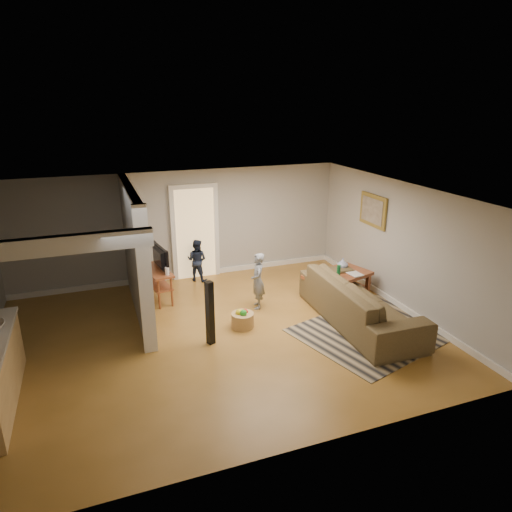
{
  "coord_description": "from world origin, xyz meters",
  "views": [
    {
      "loc": [
        -1.86,
        -6.97,
        3.99
      ],
      "look_at": [
        1.02,
        0.86,
        1.1
      ],
      "focal_mm": 32.0,
      "sensor_mm": 36.0,
      "label": 1
    }
  ],
  "objects_px": {
    "child": "(258,307)",
    "tv_console": "(158,272)",
    "speaker_left": "(210,313)",
    "speaker_right": "(149,290)",
    "toy_basket": "(243,319)",
    "sofa": "(358,322)",
    "toddler": "(198,280)",
    "coffee_table": "(338,278)"
  },
  "relations": [
    {
      "from": "child",
      "to": "tv_console",
      "type": "bearing_deg",
      "value": -105.35
    },
    {
      "from": "speaker_left",
      "to": "child",
      "type": "xyz_separation_m",
      "value": [
        1.26,
        1.06,
        -0.57
      ]
    },
    {
      "from": "speaker_right",
      "to": "toy_basket",
      "type": "distance_m",
      "value": 1.97
    },
    {
      "from": "sofa",
      "to": "toy_basket",
      "type": "height_order",
      "value": "sofa"
    },
    {
      "from": "child",
      "to": "toddler",
      "type": "xyz_separation_m",
      "value": [
        -0.8,
        1.84,
        0.0
      ]
    },
    {
      "from": "speaker_right",
      "to": "sofa",
      "type": "bearing_deg",
      "value": -30.64
    },
    {
      "from": "coffee_table",
      "to": "tv_console",
      "type": "bearing_deg",
      "value": 161.62
    },
    {
      "from": "coffee_table",
      "to": "toy_basket",
      "type": "relative_size",
      "value": 3.7
    },
    {
      "from": "tv_console",
      "to": "speaker_left",
      "type": "distance_m",
      "value": 2.21
    },
    {
      "from": "coffee_table",
      "to": "speaker_left",
      "type": "relative_size",
      "value": 1.35
    },
    {
      "from": "speaker_left",
      "to": "toy_basket",
      "type": "height_order",
      "value": "speaker_left"
    },
    {
      "from": "sofa",
      "to": "speaker_left",
      "type": "distance_m",
      "value": 2.86
    },
    {
      "from": "coffee_table",
      "to": "toddler",
      "type": "xyz_separation_m",
      "value": [
        -2.55,
        1.94,
        -0.42
      ]
    },
    {
      "from": "toddler",
      "to": "speaker_left",
      "type": "bearing_deg",
      "value": 118.4
    },
    {
      "from": "tv_console",
      "to": "child",
      "type": "bearing_deg",
      "value": -40.32
    },
    {
      "from": "coffee_table",
      "to": "child",
      "type": "height_order",
      "value": "coffee_table"
    },
    {
      "from": "speaker_left",
      "to": "toy_basket",
      "type": "relative_size",
      "value": 2.74
    },
    {
      "from": "sofa",
      "to": "tv_console",
      "type": "height_order",
      "value": "tv_console"
    },
    {
      "from": "speaker_right",
      "to": "child",
      "type": "distance_m",
      "value": 2.18
    },
    {
      "from": "speaker_left",
      "to": "toy_basket",
      "type": "xyz_separation_m",
      "value": [
        0.7,
        0.37,
        -0.42
      ]
    },
    {
      "from": "speaker_left",
      "to": "child",
      "type": "relative_size",
      "value": 1.0
    },
    {
      "from": "toy_basket",
      "to": "toddler",
      "type": "height_order",
      "value": "toddler"
    },
    {
      "from": "sofa",
      "to": "speaker_right",
      "type": "distance_m",
      "value": 4.05
    },
    {
      "from": "sofa",
      "to": "speaker_right",
      "type": "xyz_separation_m",
      "value": [
        -3.6,
        1.81,
        0.47
      ]
    },
    {
      "from": "toddler",
      "to": "speaker_right",
      "type": "bearing_deg",
      "value": 83.21
    },
    {
      "from": "tv_console",
      "to": "speaker_right",
      "type": "distance_m",
      "value": 0.62
    },
    {
      "from": "speaker_left",
      "to": "toy_basket",
      "type": "bearing_deg",
      "value": 4.97
    },
    {
      "from": "child",
      "to": "toy_basket",
      "type": "bearing_deg",
      "value": -23.36
    },
    {
      "from": "sofa",
      "to": "toy_basket",
      "type": "bearing_deg",
      "value": 76.09
    },
    {
      "from": "tv_console",
      "to": "speaker_right",
      "type": "xyz_separation_m",
      "value": [
        -0.26,
        -0.54,
        -0.14
      ]
    },
    {
      "from": "toy_basket",
      "to": "speaker_left",
      "type": "bearing_deg",
      "value": -152.01
    },
    {
      "from": "coffee_table",
      "to": "tv_console",
      "type": "relative_size",
      "value": 1.39
    },
    {
      "from": "toy_basket",
      "to": "sofa",
      "type": "bearing_deg",
      "value": -15.48
    },
    {
      "from": "toddler",
      "to": "coffee_table",
      "type": "bearing_deg",
      "value": -179.89
    },
    {
      "from": "speaker_left",
      "to": "child",
      "type": "distance_m",
      "value": 1.74
    },
    {
      "from": "coffee_table",
      "to": "speaker_left",
      "type": "distance_m",
      "value": 3.16
    },
    {
      "from": "tv_console",
      "to": "child",
      "type": "height_order",
      "value": "tv_console"
    },
    {
      "from": "sofa",
      "to": "speaker_left",
      "type": "xyz_separation_m",
      "value": [
        -2.8,
        0.21,
        0.57
      ]
    },
    {
      "from": "coffee_table",
      "to": "speaker_right",
      "type": "height_order",
      "value": "speaker_right"
    },
    {
      "from": "coffee_table",
      "to": "toddler",
      "type": "distance_m",
      "value": 3.24
    },
    {
      "from": "coffee_table",
      "to": "toy_basket",
      "type": "height_order",
      "value": "coffee_table"
    },
    {
      "from": "speaker_left",
      "to": "toddler",
      "type": "height_order",
      "value": "speaker_left"
    }
  ]
}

